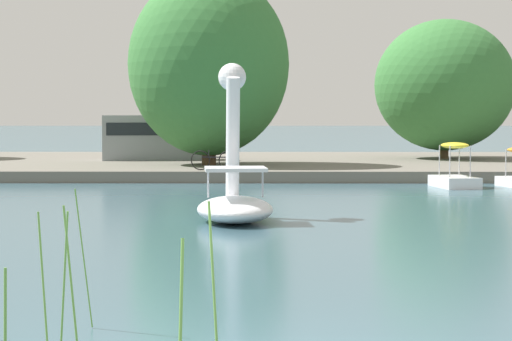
% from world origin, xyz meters
% --- Properties ---
extents(shore_bank_far, '(147.38, 18.41, 0.40)m').
position_xyz_m(shore_bank_far, '(0.00, 34.96, 0.20)').
color(shore_bank_far, '#6B665B').
rests_on(shore_bank_far, ground_plane).
extents(swan_boat, '(1.87, 3.08, 3.52)m').
position_xyz_m(swan_boat, '(-0.82, 13.39, 0.71)').
color(swan_boat, white).
rests_on(swan_boat, ground_plane).
extents(pedal_boat_yellow, '(1.42, 2.22, 1.46)m').
position_xyz_m(pedal_boat_yellow, '(5.96, 23.82, 0.42)').
color(pedal_boat_yellow, white).
rests_on(pedal_boat_yellow, ground_plane).
extents(tree_willow_near_path, '(8.36, 8.43, 6.16)m').
position_xyz_m(tree_willow_near_path, '(7.80, 36.12, 3.66)').
color(tree_willow_near_path, brown).
rests_on(tree_willow_near_path, shore_bank_far).
extents(tree_willow_overhanging, '(7.25, 7.30, 7.47)m').
position_xyz_m(tree_willow_overhanging, '(-2.34, 30.52, 4.30)').
color(tree_willow_overhanging, '#4C3823').
rests_on(tree_willow_overhanging, shore_bank_far).
extents(bicycle_parked, '(1.67, 0.41, 0.71)m').
position_xyz_m(bicycle_parked, '(-1.93, 26.53, 0.75)').
color(bicycle_parked, black).
rests_on(bicycle_parked, shore_bank_far).
extents(parked_van, '(4.53, 2.41, 1.92)m').
position_xyz_m(parked_van, '(-4.96, 34.81, 1.44)').
color(parked_van, gray).
rests_on(parked_van, shore_bank_far).
extents(reed_clump_foreground, '(3.34, 1.68, 1.55)m').
position_xyz_m(reed_clump_foreground, '(-2.35, 1.17, 0.61)').
color(reed_clump_foreground, '#669942').
rests_on(reed_clump_foreground, ground_plane).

